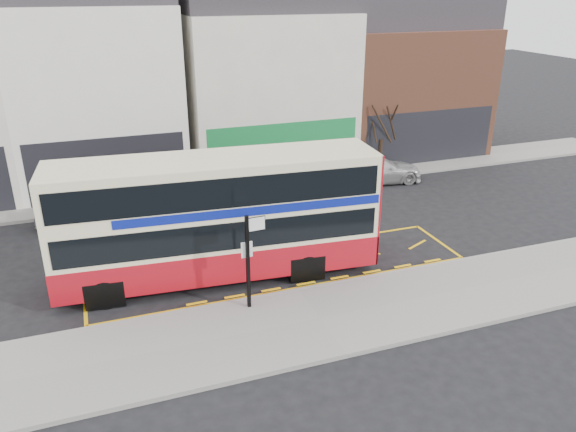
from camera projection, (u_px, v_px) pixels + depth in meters
name	position (u px, v px, depth m)	size (l,w,h in m)	color
ground	(294.00, 288.00, 19.83)	(120.00, 120.00, 0.00)	black
pavement	(320.00, 320.00, 17.80)	(40.00, 4.00, 0.15)	gray
kerb	(298.00, 291.00, 19.47)	(40.00, 0.15, 0.15)	gray
far_pavement	(221.00, 187.00, 29.35)	(50.00, 3.00, 0.15)	gray
road_markings	(280.00, 268.00, 21.22)	(14.00, 3.40, 0.01)	yellow
terrace_left	(95.00, 80.00, 29.08)	(8.00, 8.01, 11.80)	white
terrace_green_shop	(261.00, 75.00, 31.98)	(9.00, 8.01, 11.30)	beige
terrace_right	(399.00, 76.00, 34.99)	(9.00, 8.01, 10.30)	brown
double_decker_bus	(218.00, 216.00, 19.71)	(11.47, 3.47, 4.52)	beige
bus_stop_post	(249.00, 253.00, 17.71)	(0.80, 0.15, 3.22)	black
car_silver	(86.00, 206.00, 25.01)	(1.75, 4.35, 1.48)	#AAABAF
car_grey	(250.00, 183.00, 27.94)	(1.61, 4.61, 1.52)	#3A3E41
car_white	(376.00, 169.00, 30.05)	(2.02, 4.97, 1.44)	#BDBDBD
street_tree_right	(383.00, 112.00, 30.99)	(2.28, 2.28, 4.92)	#311F16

